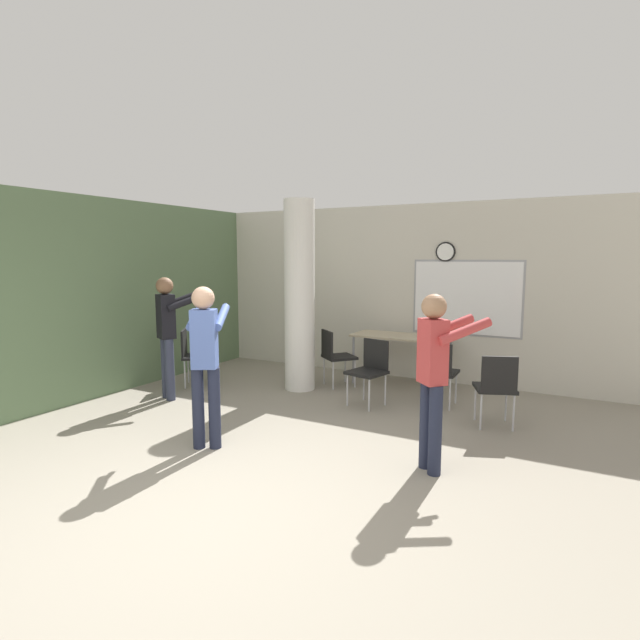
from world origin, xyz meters
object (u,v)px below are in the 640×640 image
at_px(chair_table_left, 335,353).
at_px(person_playing_front, 205,354).
at_px(bottle_on_table, 428,330).
at_px(chair_by_left_wall, 193,353).
at_px(person_playing_side, 435,368).
at_px(person_watching_back, 168,328).
at_px(folding_table, 402,339).
at_px(chair_table_front, 370,367).
at_px(chair_mid_room, 496,385).
at_px(chair_table_right, 439,369).

distance_m(chair_table_left, person_playing_front, 2.87).
bearing_deg(bottle_on_table, chair_by_left_wall, -154.00).
distance_m(person_playing_side, person_playing_front, 2.30).
bearing_deg(person_watching_back, folding_table, 41.00).
xyz_separation_m(folding_table, bottle_on_table, (0.40, 0.01, 0.17)).
bearing_deg(chair_table_front, chair_mid_room, -5.31).
distance_m(chair_table_front, chair_by_left_wall, 2.80).
relative_size(person_playing_side, person_watching_back, 0.97).
height_order(bottle_on_table, chair_table_left, bottle_on_table).
bearing_deg(chair_table_front, chair_by_left_wall, -172.56).
xyz_separation_m(chair_table_left, person_watching_back, (-1.73, -1.69, 0.49)).
xyz_separation_m(bottle_on_table, chair_table_left, (-1.26, -0.57, -0.37)).
bearing_deg(chair_table_left, chair_mid_room, -17.52).
bearing_deg(chair_table_right, chair_table_left, 170.27).
distance_m(chair_table_left, chair_table_right, 1.70).
bearing_deg(chair_by_left_wall, folding_table, 28.98).
distance_m(chair_table_front, person_playing_side, 2.17).
relative_size(chair_mid_room, person_playing_side, 0.53).
xyz_separation_m(chair_table_left, chair_by_left_wall, (-1.94, -0.99, 0.00)).
xyz_separation_m(chair_table_left, chair_table_right, (1.67, -0.29, 0.00)).
height_order(chair_table_left, chair_by_left_wall, same).
relative_size(folding_table, chair_table_front, 1.73).
height_order(chair_mid_room, person_watching_back, person_watching_back).
relative_size(chair_table_right, person_playing_front, 0.52).
relative_size(bottle_on_table, chair_table_left, 0.32).
distance_m(folding_table, chair_table_left, 1.05).
relative_size(chair_table_front, chair_table_left, 1.00).
bearing_deg(chair_by_left_wall, person_playing_front, -44.43).
xyz_separation_m(folding_table, person_playing_front, (-0.93, -3.39, 0.27)).
relative_size(chair_table_left, person_playing_side, 0.53).
distance_m(chair_by_left_wall, chair_table_right, 3.68).
bearing_deg(folding_table, chair_table_right, -46.45).
bearing_deg(chair_table_left, person_playing_side, -46.57).
bearing_deg(chair_mid_room, bottle_on_table, 131.93).
bearing_deg(folding_table, chair_table_front, -91.35).
bearing_deg(chair_table_front, person_playing_front, -112.33).
bearing_deg(person_watching_back, bottle_on_table, 37.11).
relative_size(chair_table_front, chair_by_left_wall, 1.00).
distance_m(chair_table_front, chair_table_right, 0.90).
bearing_deg(chair_mid_room, person_playing_front, -141.14).
xyz_separation_m(person_playing_side, person_watching_back, (-3.89, 0.59, 0.03)).
distance_m(chair_table_front, person_playing_front, 2.43).
distance_m(bottle_on_table, chair_table_right, 1.02).
bearing_deg(chair_table_left, chair_by_left_wall, -152.93).
bearing_deg(chair_by_left_wall, chair_table_right, 11.05).
bearing_deg(chair_table_front, chair_table_right, 22.30).
height_order(bottle_on_table, person_playing_side, person_playing_side).
bearing_deg(person_watching_back, chair_table_left, 44.38).
bearing_deg(chair_table_right, bottle_on_table, 115.59).
bearing_deg(bottle_on_table, person_watching_back, -142.89).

